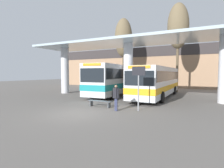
{
  "coord_description": "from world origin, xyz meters",
  "views": [
    {
      "loc": [
        6.76,
        -8.8,
        2.51
      ],
      "look_at": [
        0.0,
        4.65,
        1.6
      ],
      "focal_mm": 28.0,
      "sensor_mm": 36.0,
      "label": 1
    }
  ],
  "objects": [
    {
      "name": "townhouse_backdrop",
      "position": [
        0.0,
        22.3,
        4.22
      ],
      "size": [
        40.0,
        0.58,
        7.24
      ],
      "color": "#9E7A5B",
      "rests_on": "ground_plane"
    },
    {
      "name": "info_sign_platform",
      "position": [
        3.13,
        2.37,
        2.12
      ],
      "size": [
        0.9,
        0.09,
        2.98
      ],
      "color": "gray",
      "rests_on": "ground_plane"
    },
    {
      "name": "transit_bus_center_bay",
      "position": [
        2.74,
        10.06,
        1.76
      ],
      "size": [
        2.99,
        12.31,
        3.14
      ],
      "rotation": [
        0.0,
        0.0,
        3.12
      ],
      "color": "silver",
      "rests_on": "ground_plane"
    },
    {
      "name": "pedestrian_waiting",
      "position": [
        1.79,
        1.68,
        1.07
      ],
      "size": [
        0.58,
        0.47,
        1.75
      ],
      "rotation": [
        0.0,
        0.0,
        -0.6
      ],
      "color": "#333856",
      "rests_on": "ground_plane"
    },
    {
      "name": "waiting_bench_near_pillar",
      "position": [
        0.1,
        2.43,
        0.35
      ],
      "size": [
        1.95,
        0.44,
        0.46
      ],
      "color": "#4C5156",
      "rests_on": "ground_plane"
    },
    {
      "name": "station_canopy",
      "position": [
        0.0,
        8.45,
        4.76
      ],
      "size": [
        22.26,
        5.61,
        5.91
      ],
      "color": "silver",
      "rests_on": "ground_plane"
    },
    {
      "name": "ground_plane",
      "position": [
        0.0,
        0.0,
        0.0
      ],
      "size": [
        100.0,
        100.0,
        0.0
      ],
      "primitive_type": "plane",
      "color": "#605B56"
    },
    {
      "name": "poplar_tree_behind_right",
      "position": [
        4.03,
        16.04,
        8.7
      ],
      "size": [
        2.72,
        2.72,
        11.77
      ],
      "color": "brown",
      "rests_on": "ground_plane"
    },
    {
      "name": "poplar_tree_behind_left",
      "position": [
        -4.23,
        17.1,
        8.13
      ],
      "size": [
        2.76,
        2.76,
        11.23
      ],
      "color": "brown",
      "rests_on": "ground_plane"
    },
    {
      "name": "parked_car_street",
      "position": [
        -10.17,
        18.17,
        1.06
      ],
      "size": [
        4.66,
        2.06,
        2.2
      ],
      "rotation": [
        0.0,
        0.0,
        0.01
      ],
      "color": "silver",
      "rests_on": "ground_plane"
    },
    {
      "name": "transit_bus_left_bay",
      "position": [
        -2.0,
        9.43,
        1.92
      ],
      "size": [
        3.2,
        10.73,
        3.44
      ],
      "rotation": [
        0.0,
        0.0,
        3.19
      ],
      "color": "silver",
      "rests_on": "ground_plane"
    }
  ]
}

